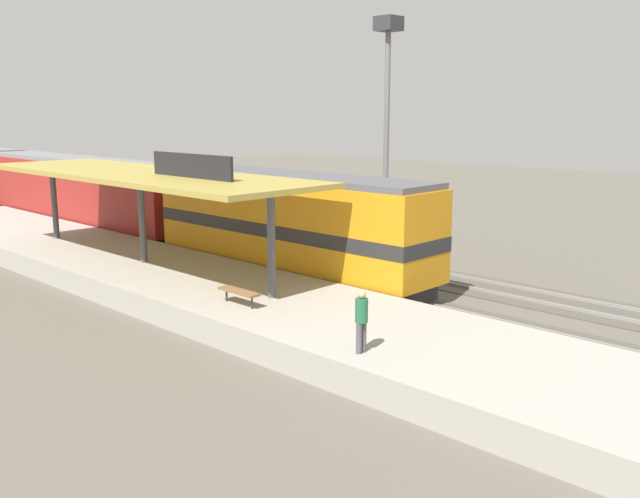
{
  "coord_description": "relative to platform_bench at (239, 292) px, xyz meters",
  "views": [
    {
      "loc": [
        -19.85,
        -24.9,
        7.18
      ],
      "look_at": [
        -1.38,
        -7.19,
        2.0
      ],
      "focal_mm": 38.51,
      "sensor_mm": 36.0,
      "label": 1
    }
  ],
  "objects": [
    {
      "name": "track_far",
      "position": [
        10.6,
        7.93,
        -1.31
      ],
      "size": [
        3.2,
        110.0,
        0.16
      ],
      "color": "#4E4941",
      "rests_on": "ground"
    },
    {
      "name": "person_waiting",
      "position": [
        -0.68,
        -5.84,
        0.51
      ],
      "size": [
        0.34,
        0.34,
        1.71
      ],
      "color": "#4C4C51",
      "rests_on": "platform"
    },
    {
      "name": "locomotive",
      "position": [
        6.0,
        3.94,
        1.07
      ],
      "size": [
        2.93,
        14.43,
        4.44
      ],
      "color": "#28282D",
      "rests_on": "track_near"
    },
    {
      "name": "track_near",
      "position": [
        6.0,
        7.93,
        -1.31
      ],
      "size": [
        3.2,
        110.0,
        0.16
      ],
      "color": "#4E4941",
      "rests_on": "ground"
    },
    {
      "name": "station_canopy",
      "position": [
        1.4,
        7.84,
        3.19
      ],
      "size": [
        5.2,
        18.0,
        4.7
      ],
      "color": "#47474C",
      "rests_on": "platform"
    },
    {
      "name": "passenger_carriage_front",
      "position": [
        6.0,
        21.94,
        0.97
      ],
      "size": [
        2.9,
        20.0,
        4.24
      ],
      "color": "#28282D",
      "rests_on": "track_near"
    },
    {
      "name": "light_mast",
      "position": [
        13.8,
        4.88,
        7.05
      ],
      "size": [
        1.1,
        1.1,
        11.7
      ],
      "color": "slate",
      "rests_on": "ground"
    },
    {
      "name": "platform",
      "position": [
        1.4,
        7.93,
        -0.89
      ],
      "size": [
        6.0,
        44.0,
        0.9
      ],
      "primitive_type": "cube",
      "color": "#9E998E",
      "rests_on": "ground"
    },
    {
      "name": "platform_bench",
      "position": [
        0.0,
        0.0,
        0.0
      ],
      "size": [
        0.44,
        1.7,
        0.5
      ],
      "color": "#333338",
      "rests_on": "platform"
    },
    {
      "name": "ground_plane",
      "position": [
        8.0,
        7.93,
        -1.34
      ],
      "size": [
        120.0,
        120.0,
        0.0
      ],
      "primitive_type": "plane",
      "color": "#5B564C"
    }
  ]
}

